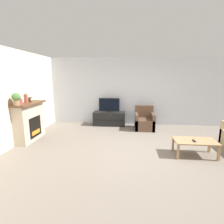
{
  "coord_description": "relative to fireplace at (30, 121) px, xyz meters",
  "views": [
    {
      "loc": [
        -0.28,
        -4.34,
        1.92
      ],
      "look_at": [
        -0.78,
        0.99,
        0.85
      ],
      "focal_mm": 28.0,
      "sensor_mm": 36.0,
      "label": 1
    }
  ],
  "objects": [
    {
      "name": "fireplace",
      "position": [
        0.0,
        0.0,
        0.0
      ],
      "size": [
        0.47,
        1.28,
        1.17
      ],
      "color": "#B7A893",
      "rests_on": "ground"
    },
    {
      "name": "mantel_vase_centre_left",
      "position": [
        0.02,
        -0.1,
        0.71
      ],
      "size": [
        0.11,
        0.11,
        0.29
      ],
      "color": "#994C3D",
      "rests_on": "fireplace"
    },
    {
      "name": "wall_left",
      "position": [
        -0.21,
        -0.58,
        0.75
      ],
      "size": [
        0.06,
        12.0,
        2.7
      ],
      "color": "beige",
      "rests_on": "ground"
    },
    {
      "name": "remote",
      "position": [
        4.6,
        -0.75,
        -0.19
      ],
      "size": [
        0.04,
        0.15,
        0.02
      ],
      "rotation": [
        0.0,
        0.0,
        0.03
      ],
      "color": "black",
      "rests_on": "coffee_table"
    },
    {
      "name": "mantel_vase_left",
      "position": [
        0.02,
        -0.38,
        0.67
      ],
      "size": [
        0.12,
        0.12,
        0.2
      ],
      "color": "#994C3D",
      "rests_on": "fireplace"
    },
    {
      "name": "mantel_clock",
      "position": [
        0.02,
        0.13,
        0.65
      ],
      "size": [
        0.08,
        0.11,
        0.15
      ],
      "color": "brown",
      "rests_on": "fireplace"
    },
    {
      "name": "armchair",
      "position": [
        3.61,
        1.51,
        -0.31
      ],
      "size": [
        0.7,
        0.76,
        0.86
      ],
      "color": "brown",
      "rests_on": "ground"
    },
    {
      "name": "potted_plant",
      "position": [
        0.02,
        -0.54,
        0.77
      ],
      "size": [
        0.23,
        0.23,
        0.34
      ],
      "color": "#936B4C",
      "rests_on": "fireplace"
    },
    {
      "name": "tv",
      "position": [
        2.25,
        1.91,
        0.21
      ],
      "size": [
        0.82,
        0.18,
        0.56
      ],
      "color": "black",
      "rests_on": "tv_stand"
    },
    {
      "name": "tv_stand",
      "position": [
        2.25,
        1.91,
        -0.32
      ],
      "size": [
        1.27,
        0.49,
        0.55
      ],
      "color": "black",
      "rests_on": "ground"
    },
    {
      "name": "ground_plane",
      "position": [
        3.28,
        -0.58,
        -0.6
      ],
      "size": [
        24.0,
        24.0,
        0.0
      ],
      "primitive_type": "plane",
      "color": "slate"
    },
    {
      "name": "coffee_table",
      "position": [
        4.66,
        -0.68,
        -0.25
      ],
      "size": [
        1.0,
        0.57,
        0.4
      ],
      "color": "#A37F56",
      "rests_on": "ground"
    },
    {
      "name": "wall_back",
      "position": [
        3.28,
        2.22,
        0.75
      ],
      "size": [
        12.0,
        0.06,
        2.7
      ],
      "color": "silver",
      "rests_on": "ground"
    }
  ]
}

